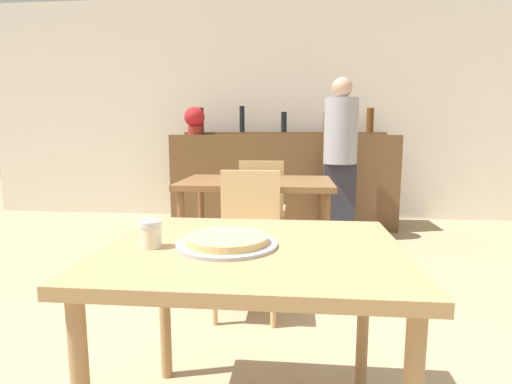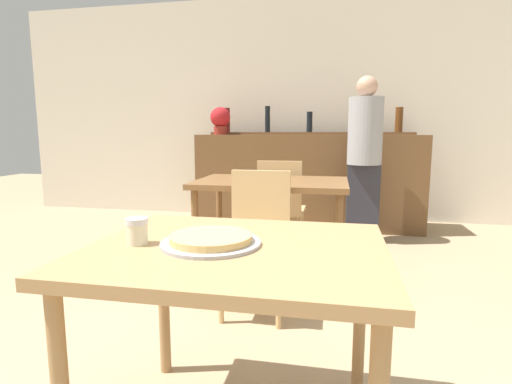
% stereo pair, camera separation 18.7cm
% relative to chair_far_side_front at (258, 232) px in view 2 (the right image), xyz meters
% --- Properties ---
extents(wall_back, '(8.00, 0.05, 2.80)m').
position_rel_chair_far_side_front_xyz_m(wall_back, '(0.14, 2.84, 0.90)').
color(wall_back, silver).
rests_on(wall_back, ground_plane).
extents(dining_table_near, '(1.00, 0.82, 0.74)m').
position_rel_chair_far_side_front_xyz_m(dining_table_near, '(0.14, -1.11, 0.16)').
color(dining_table_near, '#A87F51').
rests_on(dining_table_near, ground_plane).
extents(dining_table_far, '(1.11, 0.72, 0.76)m').
position_rel_chair_far_side_front_xyz_m(dining_table_far, '(0.00, 0.53, 0.17)').
color(dining_table_far, brown).
rests_on(dining_table_far, ground_plane).
extents(bar_counter, '(2.60, 0.56, 1.08)m').
position_rel_chair_far_side_front_xyz_m(bar_counter, '(0.14, 2.34, 0.05)').
color(bar_counter, brown).
rests_on(bar_counter, ground_plane).
extents(bar_back_shelf, '(2.39, 0.24, 0.34)m').
position_rel_chair_far_side_front_xyz_m(bar_back_shelf, '(0.17, 2.48, 0.65)').
color(bar_back_shelf, brown).
rests_on(bar_back_shelf, bar_counter).
extents(chair_far_side_front, '(0.40, 0.40, 0.87)m').
position_rel_chair_far_side_front_xyz_m(chair_far_side_front, '(0.00, 0.00, 0.00)').
color(chair_far_side_front, tan).
rests_on(chair_far_side_front, ground_plane).
extents(chair_far_side_back, '(0.40, 0.40, 0.87)m').
position_rel_chair_far_side_front_xyz_m(chair_far_side_back, '(0.00, 1.05, 0.00)').
color(chair_far_side_back, tan).
rests_on(chair_far_side_back, ground_plane).
extents(pizza_tray, '(0.34, 0.34, 0.04)m').
position_rel_chair_far_side_front_xyz_m(pizza_tray, '(0.06, -1.13, 0.26)').
color(pizza_tray, '#A3A3A8').
rests_on(pizza_tray, dining_table_near).
extents(cheese_shaker, '(0.07, 0.07, 0.09)m').
position_rel_chair_far_side_front_xyz_m(cheese_shaker, '(-0.19, -1.17, 0.29)').
color(cheese_shaker, beige).
rests_on(cheese_shaker, dining_table_near).
extents(person_standing, '(0.34, 0.34, 1.66)m').
position_rel_chair_far_side_front_xyz_m(person_standing, '(0.74, 1.76, 0.40)').
color(person_standing, '#2D2D38').
rests_on(person_standing, ground_plane).
extents(potted_plant, '(0.24, 0.24, 0.33)m').
position_rel_chair_far_side_front_xyz_m(potted_plant, '(-0.91, 2.29, 0.77)').
color(potted_plant, maroon).
rests_on(potted_plant, bar_counter).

